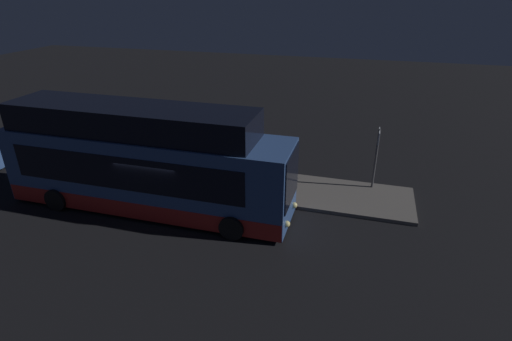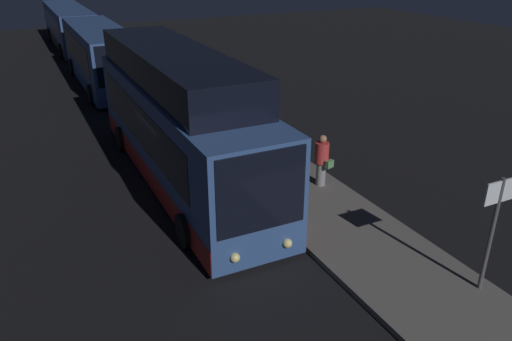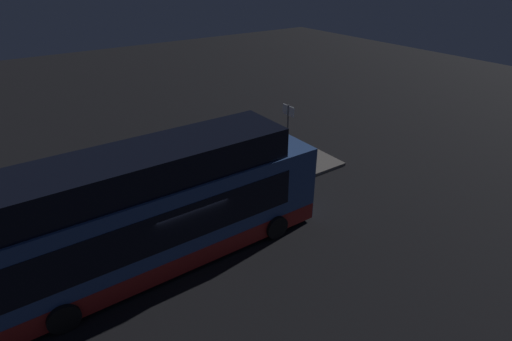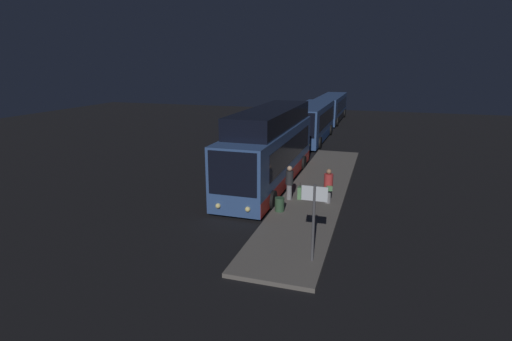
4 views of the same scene
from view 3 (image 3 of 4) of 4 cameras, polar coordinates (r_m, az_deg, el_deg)
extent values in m
plane|color=black|center=(15.11, -10.18, -11.62)|extent=(80.00, 80.00, 0.00)
cube|color=#605B56|center=(17.46, -14.71, -5.82)|extent=(20.00, 3.06, 0.16)
cube|color=#33518C|center=(14.05, -13.45, -6.69)|extent=(11.75, 2.56, 3.09)
cube|color=#B2231E|center=(14.74, -12.93, -10.52)|extent=(11.69, 2.58, 0.70)
cube|color=black|center=(13.77, -14.74, -5.78)|extent=(9.64, 2.59, 1.36)
cube|color=black|center=(16.42, 5.56, 1.21)|extent=(0.06, 2.25, 1.98)
sphere|color=#F9E58C|center=(17.64, 3.91, -2.43)|extent=(0.24, 0.24, 0.24)
sphere|color=#F9E58C|center=(16.74, 6.91, -4.41)|extent=(0.24, 0.24, 0.24)
cylinder|color=black|center=(17.15, -2.35, -3.91)|extent=(0.94, 0.30, 0.94)
cylinder|color=black|center=(15.42, 2.87, -8.03)|extent=(0.94, 0.30, 0.94)
cylinder|color=black|center=(15.30, -27.76, -12.14)|extent=(0.94, 0.30, 0.94)
cylinder|color=black|center=(13.32, -25.79, -18.38)|extent=(0.94, 0.30, 0.94)
cube|color=black|center=(12.88, -16.37, 0.36)|extent=(9.99, 2.35, 1.08)
cylinder|color=gray|center=(17.01, -6.90, -4.09)|extent=(0.38, 0.38, 0.79)
cylinder|color=#262628|center=(16.63, -7.04, -1.93)|extent=(0.55, 0.55, 0.69)
sphere|color=tan|center=(16.40, -7.14, -0.50)|extent=(0.26, 0.26, 0.26)
cylinder|color=gray|center=(18.49, -9.97, -1.53)|extent=(0.38, 0.38, 0.78)
cylinder|color=#BF3333|center=(18.15, -10.15, 0.47)|extent=(0.55, 0.55, 0.68)
sphere|color=#9E7051|center=(17.94, -10.28, 1.80)|extent=(0.25, 0.25, 0.25)
cube|color=#598C59|center=(18.47, -9.35, 0.04)|extent=(0.22, 0.31, 0.24)
cube|color=#598C59|center=(17.36, -8.32, -3.79)|extent=(0.35, 0.20, 0.62)
cylinder|color=black|center=(17.14, -8.42, -2.56)|extent=(0.02, 0.02, 0.24)
cylinder|color=#4C4C51|center=(21.26, 4.55, 5.81)|extent=(0.10, 0.10, 2.76)
cube|color=silver|center=(20.88, 4.66, 8.55)|extent=(0.04, 0.88, 0.51)
cylinder|color=#2D4C33|center=(17.77, -1.79, -2.62)|extent=(0.44, 0.44, 0.65)
camera|label=1|loc=(12.16, 64.09, 7.85)|focal=28.00mm
camera|label=2|loc=(19.92, 37.37, 16.10)|focal=35.00mm
camera|label=4|loc=(30.61, 22.41, 21.00)|focal=28.00mm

